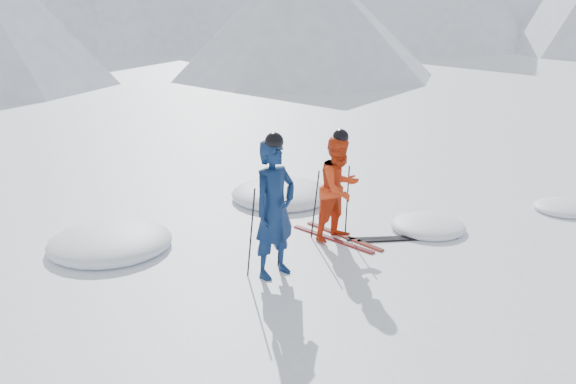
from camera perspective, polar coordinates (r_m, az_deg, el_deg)
ground at (r=10.12m, az=10.67°, el=-4.85°), size 160.00×160.00×0.00m
skier_blue at (r=8.54m, az=-1.26°, el=-1.65°), size 0.80×0.61×1.99m
skier_red at (r=9.94m, az=4.82°, el=0.34°), size 0.94×0.79×1.74m
pole_blue_left at (r=8.63m, az=-3.47°, el=-3.82°), size 0.13×0.09×1.32m
pole_blue_right at (r=8.98m, az=-0.76°, el=-2.92°), size 0.13×0.08×1.32m
pole_red_left at (r=10.05m, az=2.55°, el=-1.17°), size 0.12×0.09×1.16m
pole_red_right at (r=10.32m, az=5.57°, el=-0.72°), size 0.12×0.08×1.16m
ski_worn_left at (r=10.16m, az=4.17°, el=-4.40°), size 0.42×1.68×0.03m
ski_worn_right at (r=10.30m, az=5.23°, el=-4.11°), size 0.31×1.70×0.03m
ski_loose_a at (r=10.34m, az=10.14°, el=-4.23°), size 1.53×0.91×0.03m
ski_loose_b at (r=10.31m, az=11.12°, el=-4.36°), size 1.55×0.86×0.03m
snow_lumps at (r=11.05m, az=-3.04°, el=-2.62°), size 9.23×5.13×0.44m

